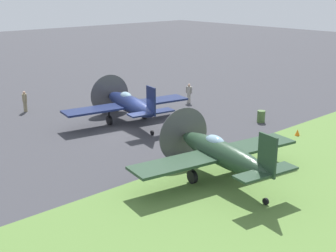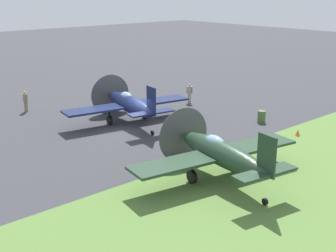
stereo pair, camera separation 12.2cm
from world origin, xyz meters
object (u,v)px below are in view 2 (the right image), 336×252
at_px(ground_crew_mechanic, 25,101).
at_px(runway_marker_cone, 298,133).
at_px(airplane_lead, 129,104).
at_px(airplane_wingman, 220,153).
at_px(fuel_drum, 261,117).
at_px(ground_crew_chief, 190,93).

distance_m(ground_crew_mechanic, runway_marker_cone, 21.66).
bearing_deg(airplane_lead, airplane_wingman, -93.34).
xyz_separation_m(airplane_wingman, fuel_drum, (10.33, 5.10, -1.06)).
bearing_deg(runway_marker_cone, airplane_wingman, -171.58).
xyz_separation_m(airplane_lead, ground_crew_mechanic, (-4.46, 8.26, -0.58)).
distance_m(airplane_lead, fuel_drum, 10.06).
distance_m(airplane_wingman, fuel_drum, 11.57).
bearing_deg(ground_crew_mechanic, runway_marker_cone, -122.32).
height_order(airplane_wingman, ground_crew_mechanic, airplane_wingman).
distance_m(airplane_lead, ground_crew_mechanic, 9.41).
bearing_deg(runway_marker_cone, fuel_drum, 78.61).
relative_size(airplane_wingman, fuel_drum, 11.32).
bearing_deg(airplane_wingman, ground_crew_mechanic, 104.52).
bearing_deg(runway_marker_cone, ground_crew_chief, 86.03).
height_order(airplane_lead, ground_crew_chief, airplane_lead).
height_order(ground_crew_mechanic, runway_marker_cone, ground_crew_mechanic).
bearing_deg(fuel_drum, runway_marker_cone, -101.39).
height_order(ground_crew_mechanic, fuel_drum, ground_crew_mechanic).
xyz_separation_m(airplane_lead, airplane_wingman, (-2.74, -11.62, 0.02)).
bearing_deg(fuel_drum, airplane_wingman, -153.71).
xyz_separation_m(ground_crew_mechanic, runway_marker_cone, (11.31, -18.46, -0.69)).
relative_size(airplane_lead, ground_crew_mechanic, 5.82).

